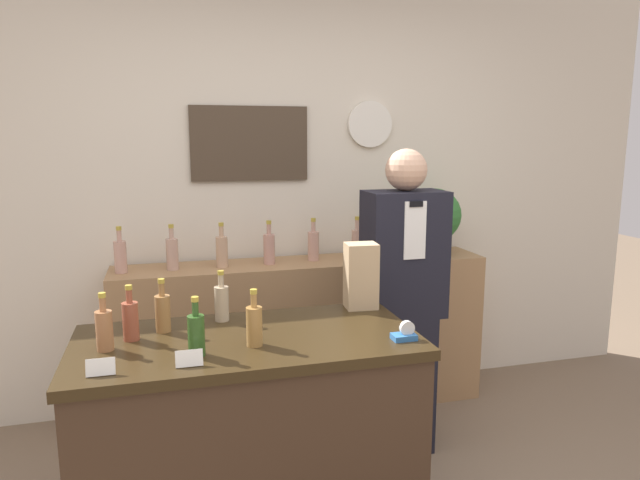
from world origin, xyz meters
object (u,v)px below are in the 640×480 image
Objects in this scene: potted_plant at (434,218)px; shopkeeper at (403,305)px; tape_dispenser at (405,334)px; paper_bag at (361,276)px.

shopkeeper is at bearing -128.41° from potted_plant.
shopkeeper is 0.87m from tape_dispenser.
paper_bag reaches higher than tape_dispenser.
paper_bag is at bearing 93.18° from tape_dispenser.
paper_bag is (-0.81, -0.92, -0.10)m from potted_plant.
potted_plant is 1.46× the size of paper_bag.
paper_bag is at bearing -131.32° from potted_plant.
tape_dispenser is (0.02, -0.43, -0.12)m from paper_bag.
tape_dispenser is at bearing -113.11° from shopkeeper.
potted_plant reaches higher than paper_bag.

